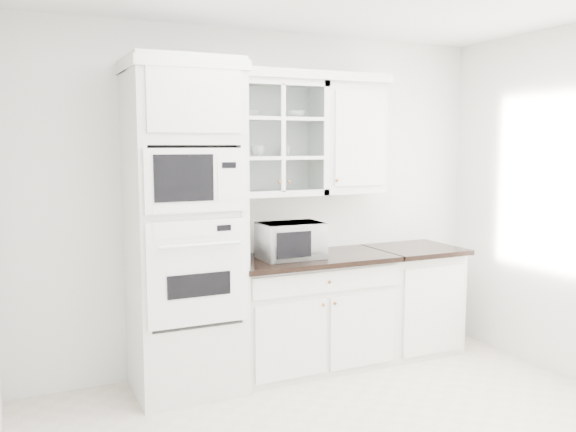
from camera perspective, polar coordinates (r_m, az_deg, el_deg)
name	(u,v)px	position (r m, az deg, el deg)	size (l,w,h in m)	color
room_shell	(345,148)	(3.77, 5.38, 6.31)	(4.00, 3.50, 2.70)	white
oven_column	(185,229)	(4.44, -9.65, -1.19)	(0.76, 0.68, 2.40)	silver
base_cabinet_run	(310,311)	(4.98, 2.06, -8.89)	(1.32, 0.67, 0.92)	silver
extra_base_cabinet	(412,298)	(5.50, 11.48, -7.53)	(0.72, 0.67, 0.92)	silver
upper_cabinet_glass	(274,138)	(4.82, -1.28, 7.27)	(0.80, 0.33, 0.90)	silver
upper_cabinet_solid	(349,139)	(5.12, 5.70, 7.21)	(0.55, 0.33, 0.90)	silver
crown_molding	(263,74)	(4.78, -2.36, 13.10)	(2.14, 0.38, 0.07)	white
countertop_microwave	(290,240)	(4.75, 0.20, -2.28)	(0.48, 0.40, 0.28)	white
bowl_a	(247,114)	(4.73, -3.85, 9.53)	(0.22, 0.22, 0.05)	white
bowl_b	(293,114)	(4.90, 0.47, 9.48)	(0.19, 0.19, 0.06)	white
cup_a	(258,151)	(4.78, -2.85, 6.09)	(0.11, 0.11, 0.08)	white
cup_b	(285,151)	(4.87, -0.29, 6.14)	(0.09, 0.09, 0.09)	white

